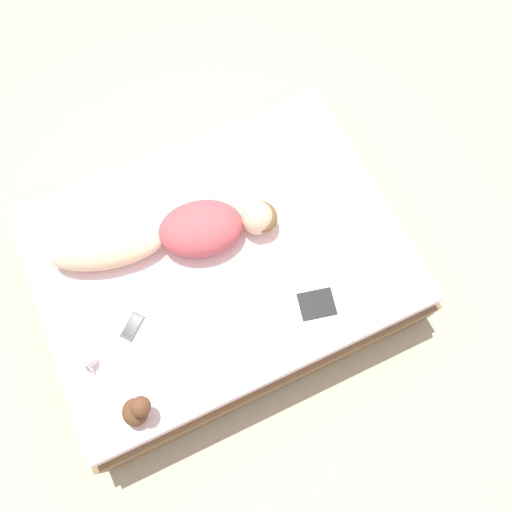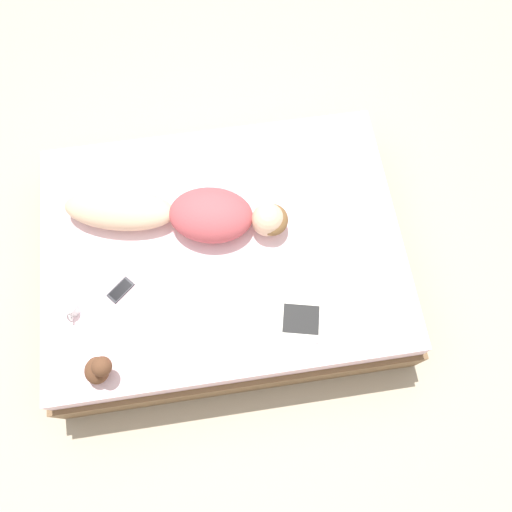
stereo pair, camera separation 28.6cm
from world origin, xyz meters
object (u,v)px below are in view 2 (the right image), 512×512
person (184,214)px  coffee_mug (71,309)px  open_magazine (302,298)px  cell_phone (121,290)px

person → coffee_mug: 0.83m
person → coffee_mug: (0.46, -0.68, -0.05)m
open_magazine → cell_phone: (-0.20, -1.02, 0.00)m
person → cell_phone: bearing=-34.2°
open_magazine → coffee_mug: (-0.12, -1.29, 0.04)m
coffee_mug → cell_phone: bearing=107.1°
person → open_magazine: 0.84m
person → cell_phone: person is taller
coffee_mug → cell_phone: coffee_mug is taller
cell_phone → open_magazine: bearing=38.3°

